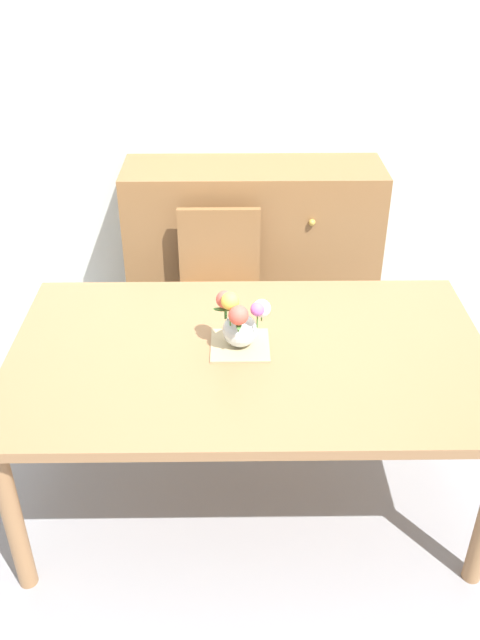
% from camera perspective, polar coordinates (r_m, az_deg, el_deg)
% --- Properties ---
extents(ground_plane, '(12.00, 12.00, 0.00)m').
position_cam_1_polar(ground_plane, '(3.05, 0.67, -14.00)').
color(ground_plane, '#939399').
extents(back_wall, '(7.00, 0.10, 2.80)m').
position_cam_1_polar(back_wall, '(3.80, 0.24, 20.00)').
color(back_wall, silver).
rests_on(back_wall, ground_plane).
extents(dining_table, '(1.85, 1.11, 0.73)m').
position_cam_1_polar(dining_table, '(2.62, 0.76, -3.95)').
color(dining_table, '#9E7047').
rests_on(dining_table, ground_plane).
extents(chair_far, '(0.42, 0.42, 0.90)m').
position_cam_1_polar(chair_far, '(3.45, -1.76, 2.94)').
color(chair_far, olive).
rests_on(chair_far, ground_plane).
extents(dresser, '(1.40, 0.47, 1.00)m').
position_cam_1_polar(dresser, '(3.84, 1.08, 5.88)').
color(dresser, olive).
rests_on(dresser, ground_plane).
extents(placemat, '(0.23, 0.23, 0.01)m').
position_cam_1_polar(placemat, '(2.60, -0.00, -2.16)').
color(placemat, tan).
rests_on(placemat, dining_table).
extents(flower_vase, '(0.22, 0.19, 0.25)m').
position_cam_1_polar(flower_vase, '(2.52, -0.01, -0.06)').
color(flower_vase, silver).
rests_on(flower_vase, placemat).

